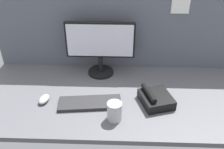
{
  "coord_description": "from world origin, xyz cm",
  "views": [
    {
      "loc": [
        -1.53,
        -128.3,
        93.22
      ],
      "look_at": [
        -6.04,
        0.0,
        14.0
      ],
      "focal_mm": 40.16,
      "sensor_mm": 36.0,
      "label": 1
    }
  ],
  "objects_px": {
    "mouse": "(44,99)",
    "mug_steel": "(114,111)",
    "keyboard": "(90,103)",
    "monitor": "(100,46)",
    "desk_phone": "(155,99)"
  },
  "relations": [
    {
      "from": "keyboard",
      "to": "desk_phone",
      "type": "bearing_deg",
      "value": -2.02
    },
    {
      "from": "monitor",
      "to": "keyboard",
      "type": "bearing_deg",
      "value": -95.9
    },
    {
      "from": "mug_steel",
      "to": "keyboard",
      "type": "bearing_deg",
      "value": 140.75
    },
    {
      "from": "monitor",
      "to": "mug_steel",
      "type": "xyz_separation_m",
      "value": [
        0.11,
        -0.49,
        -0.16
      ]
    },
    {
      "from": "keyboard",
      "to": "mug_steel",
      "type": "bearing_deg",
      "value": -45.37
    },
    {
      "from": "keyboard",
      "to": "desk_phone",
      "type": "distance_m",
      "value": 0.39
    },
    {
      "from": "mouse",
      "to": "mug_steel",
      "type": "height_order",
      "value": "mug_steel"
    },
    {
      "from": "desk_phone",
      "to": "monitor",
      "type": "bearing_deg",
      "value": 135.88
    },
    {
      "from": "keyboard",
      "to": "desk_phone",
      "type": "height_order",
      "value": "desk_phone"
    },
    {
      "from": "mug_steel",
      "to": "monitor",
      "type": "bearing_deg",
      "value": 102.79
    },
    {
      "from": "keyboard",
      "to": "mug_steel",
      "type": "relative_size",
      "value": 3.46
    },
    {
      "from": "desk_phone",
      "to": "mouse",
      "type": "bearing_deg",
      "value": -179.19
    },
    {
      "from": "mouse",
      "to": "mug_steel",
      "type": "distance_m",
      "value": 0.45
    },
    {
      "from": "monitor",
      "to": "desk_phone",
      "type": "relative_size",
      "value": 2.01
    },
    {
      "from": "monitor",
      "to": "mug_steel",
      "type": "bearing_deg",
      "value": -77.21
    }
  ]
}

